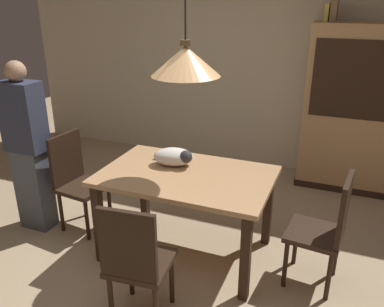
{
  "coord_description": "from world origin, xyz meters",
  "views": [
    {
      "loc": [
        1.19,
        -2.29,
        2.1
      ],
      "look_at": [
        0.02,
        0.62,
        0.85
      ],
      "focal_mm": 37.02,
      "sensor_mm": 36.0,
      "label": 1
    }
  ],
  "objects_px": {
    "chair_left_side": "(76,178)",
    "person_standing": "(28,149)",
    "cat_sleeping": "(175,157)",
    "book_brown_thick": "(334,11)",
    "dining_table": "(186,185)",
    "pendant_lamp": "(186,61)",
    "hutch_bookcase": "(355,113)",
    "chair_right_side": "(326,227)",
    "chair_near_front": "(136,260)",
    "book_yellow_short": "(327,13)"
  },
  "relations": [
    {
      "from": "dining_table",
      "to": "chair_near_front",
      "type": "xyz_separation_m",
      "value": [
        0.01,
        -0.88,
        -0.14
      ]
    },
    {
      "from": "chair_near_front",
      "to": "chair_left_side",
      "type": "bearing_deg",
      "value": 142.02
    },
    {
      "from": "pendant_lamp",
      "to": "book_yellow_short",
      "type": "bearing_deg",
      "value": 66.67
    },
    {
      "from": "chair_near_front",
      "to": "book_yellow_short",
      "type": "relative_size",
      "value": 4.65
    },
    {
      "from": "chair_left_side",
      "to": "person_standing",
      "type": "xyz_separation_m",
      "value": [
        -0.38,
        -0.15,
        0.29
      ]
    },
    {
      "from": "chair_right_side",
      "to": "book_brown_thick",
      "type": "distance_m",
      "value": 2.4
    },
    {
      "from": "chair_right_side",
      "to": "pendant_lamp",
      "type": "bearing_deg",
      "value": 179.61
    },
    {
      "from": "pendant_lamp",
      "to": "book_brown_thick",
      "type": "relative_size",
      "value": 5.42
    },
    {
      "from": "chair_left_side",
      "to": "pendant_lamp",
      "type": "bearing_deg",
      "value": -0.45
    },
    {
      "from": "chair_left_side",
      "to": "cat_sleeping",
      "type": "xyz_separation_m",
      "value": [
        0.97,
        0.12,
        0.32
      ]
    },
    {
      "from": "hutch_bookcase",
      "to": "book_brown_thick",
      "type": "distance_m",
      "value": 1.13
    },
    {
      "from": "book_brown_thick",
      "to": "person_standing",
      "type": "distance_m",
      "value": 3.35
    },
    {
      "from": "chair_left_side",
      "to": "hutch_bookcase",
      "type": "distance_m",
      "value": 3.05
    },
    {
      "from": "hutch_bookcase",
      "to": "person_standing",
      "type": "bearing_deg",
      "value": -143.48
    },
    {
      "from": "chair_right_side",
      "to": "book_yellow_short",
      "type": "height_order",
      "value": "book_yellow_short"
    },
    {
      "from": "chair_left_side",
      "to": "hutch_bookcase",
      "type": "bearing_deg",
      "value": 38.46
    },
    {
      "from": "chair_near_front",
      "to": "book_yellow_short",
      "type": "height_order",
      "value": "book_yellow_short"
    },
    {
      "from": "dining_table",
      "to": "pendant_lamp",
      "type": "height_order",
      "value": "pendant_lamp"
    },
    {
      "from": "cat_sleeping",
      "to": "chair_right_side",
      "type": "bearing_deg",
      "value": -6.11
    },
    {
      "from": "dining_table",
      "to": "chair_left_side",
      "type": "bearing_deg",
      "value": 179.55
    },
    {
      "from": "chair_near_front",
      "to": "pendant_lamp",
      "type": "relative_size",
      "value": 0.72
    },
    {
      "from": "chair_left_side",
      "to": "person_standing",
      "type": "distance_m",
      "value": 0.5
    },
    {
      "from": "chair_near_front",
      "to": "person_standing",
      "type": "height_order",
      "value": "person_standing"
    },
    {
      "from": "dining_table",
      "to": "book_yellow_short",
      "type": "bearing_deg",
      "value": 66.67
    },
    {
      "from": "dining_table",
      "to": "book_yellow_short",
      "type": "relative_size",
      "value": 7.0
    },
    {
      "from": "chair_left_side",
      "to": "book_brown_thick",
      "type": "relative_size",
      "value": 3.88
    },
    {
      "from": "chair_near_front",
      "to": "book_brown_thick",
      "type": "distance_m",
      "value": 3.25
    },
    {
      "from": "chair_right_side",
      "to": "chair_near_front",
      "type": "bearing_deg",
      "value": -142.15
    },
    {
      "from": "dining_table",
      "to": "chair_left_side",
      "type": "height_order",
      "value": "chair_left_side"
    },
    {
      "from": "chair_near_front",
      "to": "cat_sleeping",
      "type": "relative_size",
      "value": 2.31
    },
    {
      "from": "dining_table",
      "to": "person_standing",
      "type": "xyz_separation_m",
      "value": [
        -1.51,
        -0.14,
        0.16
      ]
    },
    {
      "from": "chair_near_front",
      "to": "chair_left_side",
      "type": "xyz_separation_m",
      "value": [
        -1.14,
        0.89,
        0.0
      ]
    },
    {
      "from": "cat_sleeping",
      "to": "person_standing",
      "type": "bearing_deg",
      "value": -168.46
    },
    {
      "from": "chair_left_side",
      "to": "book_yellow_short",
      "type": "height_order",
      "value": "book_yellow_short"
    },
    {
      "from": "dining_table",
      "to": "person_standing",
      "type": "distance_m",
      "value": 1.52
    },
    {
      "from": "chair_right_side",
      "to": "chair_left_side",
      "type": "height_order",
      "value": "same"
    },
    {
      "from": "book_brown_thick",
      "to": "person_standing",
      "type": "height_order",
      "value": "book_brown_thick"
    },
    {
      "from": "chair_left_side",
      "to": "chair_near_front",
      "type": "bearing_deg",
      "value": -37.98
    },
    {
      "from": "book_brown_thick",
      "to": "person_standing",
      "type": "bearing_deg",
      "value": -139.56
    },
    {
      "from": "chair_right_side",
      "to": "pendant_lamp",
      "type": "height_order",
      "value": "pendant_lamp"
    },
    {
      "from": "chair_near_front",
      "to": "cat_sleeping",
      "type": "bearing_deg",
      "value": 99.54
    },
    {
      "from": "book_brown_thick",
      "to": "book_yellow_short",
      "type": "bearing_deg",
      "value": 180.0
    },
    {
      "from": "book_brown_thick",
      "to": "hutch_bookcase",
      "type": "bearing_deg",
      "value": -0.24
    },
    {
      "from": "cat_sleeping",
      "to": "book_brown_thick",
      "type": "bearing_deg",
      "value": 59.3
    },
    {
      "from": "cat_sleeping",
      "to": "pendant_lamp",
      "type": "bearing_deg",
      "value": -38.89
    },
    {
      "from": "cat_sleeping",
      "to": "person_standing",
      "type": "height_order",
      "value": "person_standing"
    },
    {
      "from": "pendant_lamp",
      "to": "book_yellow_short",
      "type": "xyz_separation_m",
      "value": [
        0.82,
        1.9,
        0.28
      ]
    },
    {
      "from": "pendant_lamp",
      "to": "book_brown_thick",
      "type": "height_order",
      "value": "pendant_lamp"
    },
    {
      "from": "chair_left_side",
      "to": "pendant_lamp",
      "type": "height_order",
      "value": "pendant_lamp"
    },
    {
      "from": "chair_near_front",
      "to": "person_standing",
      "type": "distance_m",
      "value": 1.71
    }
  ]
}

